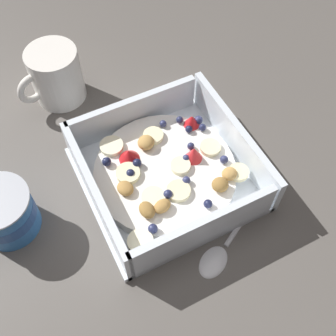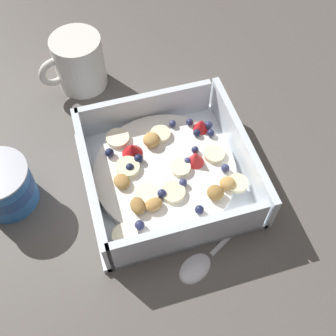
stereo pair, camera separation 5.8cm
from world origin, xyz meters
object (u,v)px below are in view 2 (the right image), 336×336
(fruit_bowl, at_px, (168,171))
(yogurt_cup, at_px, (3,186))
(coffee_mug, at_px, (78,63))
(spoon, at_px, (213,252))

(fruit_bowl, height_order, yogurt_cup, yogurt_cup)
(yogurt_cup, xyz_separation_m, coffee_mug, (0.19, -0.14, 0.01))
(coffee_mug, bearing_deg, fruit_bowl, -159.55)
(fruit_bowl, xyz_separation_m, spoon, (-0.12, -0.02, -0.02))
(fruit_bowl, bearing_deg, yogurt_cup, 81.92)
(yogurt_cup, distance_m, coffee_mug, 0.24)
(spoon, bearing_deg, fruit_bowl, 10.59)
(spoon, bearing_deg, coffee_mug, 17.05)
(spoon, distance_m, coffee_mug, 0.37)
(yogurt_cup, height_order, coffee_mug, coffee_mug)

